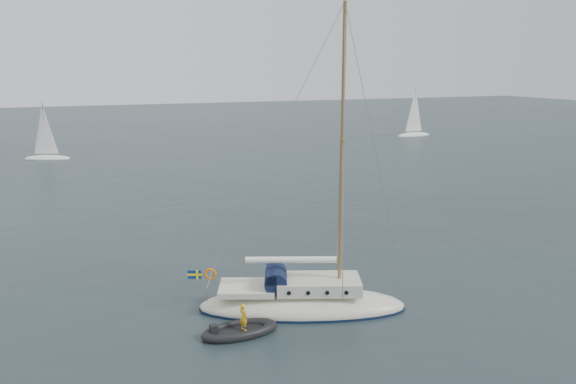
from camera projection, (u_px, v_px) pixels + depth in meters
name	position (u px, v px, depth m)	size (l,w,h in m)	color
ground	(338.00, 279.00, 30.01)	(300.00, 300.00, 0.00)	black
sailboat	(302.00, 288.00, 26.04)	(10.14, 3.03, 14.44)	beige
dinghy	(251.00, 301.00, 26.83)	(2.95, 1.33, 0.42)	#47474C
rib	(239.00, 330.00, 23.80)	(3.37, 1.53, 1.38)	black
distant_yacht_b	(414.00, 114.00, 91.46)	(6.40, 3.41, 8.48)	white
distant_yacht_c	(45.00, 133.00, 68.35)	(5.58, 2.98, 7.40)	white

